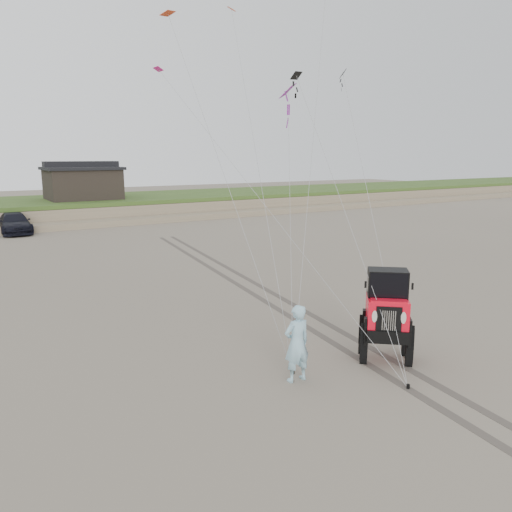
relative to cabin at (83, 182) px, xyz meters
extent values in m
plane|color=#6B6054|center=(-2.00, -37.00, -3.24)|extent=(160.00, 160.00, 0.00)
cube|color=#7A6B54|center=(-2.00, 1.00, -2.54)|extent=(160.00, 12.00, 1.40)
cube|color=#2D4719|center=(-2.00, 1.00, -1.69)|extent=(160.00, 12.00, 0.35)
cube|color=#7A6B54|center=(-2.00, -5.50, -2.99)|extent=(160.00, 3.50, 0.50)
cube|color=black|center=(0.00, 0.00, -0.21)|extent=(6.00, 5.00, 2.60)
cube|color=black|center=(0.00, 0.00, 1.21)|extent=(6.40, 5.40, 0.25)
cube|color=black|center=(0.00, 0.00, 1.59)|extent=(6.40, 1.20, 0.50)
imported|color=black|center=(-6.54, -6.50, -2.51)|extent=(2.13, 5.07, 1.46)
imported|color=#87BBD2|center=(-3.81, -37.06, -2.25)|extent=(0.74, 0.50, 1.98)
cube|color=purple|center=(3.25, -26.77, 5.28)|extent=(1.27, 1.40, 0.85)
cube|color=black|center=(2.43, -31.42, 5.35)|extent=(0.37, 0.40, 0.32)
cube|color=#DF1B85|center=(-2.92, -26.36, 5.75)|extent=(0.31, 0.47, 0.16)
cube|color=black|center=(-0.45, -32.35, 4.94)|extent=(0.52, 0.42, 0.29)
cube|color=#EB3D0C|center=(1.88, -23.94, 9.23)|extent=(0.62, 0.69, 0.36)
cube|color=red|center=(-3.21, -28.20, 7.39)|extent=(0.69, 0.68, 0.25)
cylinder|color=black|center=(-3.64, -36.70, -3.18)|extent=(0.08, 0.08, 0.12)
cylinder|color=black|center=(-1.79, -38.88, -3.18)|extent=(0.08, 0.08, 0.12)
cube|color=#4C443D|center=(-0.40, -29.00, -3.23)|extent=(4.42, 29.74, 0.01)
cube|color=#4C443D|center=(0.40, -29.00, -3.23)|extent=(4.42, 29.74, 0.01)
camera|label=1|loc=(-10.90, -46.40, 2.32)|focal=35.00mm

